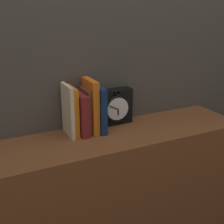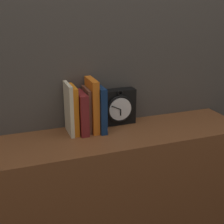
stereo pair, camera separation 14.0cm
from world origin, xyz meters
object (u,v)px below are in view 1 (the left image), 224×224
object	(u,v)px
book_slot2_maroon	(80,114)
book_slot5_navy	(98,109)
book_slot3_brown	(85,110)
book_slot0_cream	(68,110)
book_slot4_orange	(91,106)
clock	(115,107)
book_slot1_orange	(72,111)

from	to	relation	value
book_slot2_maroon	book_slot5_navy	distance (m)	0.09
book_slot5_navy	book_slot3_brown	bearing A→B (deg)	166.49
book_slot0_cream	book_slot3_brown	xyz separation A→B (m)	(0.09, 0.01, -0.01)
book_slot4_orange	book_slot0_cream	bearing A→B (deg)	178.82
book_slot3_brown	book_slot4_orange	distance (m)	0.03
book_slot4_orange	clock	bearing A→B (deg)	14.06
book_slot0_cream	book_slot1_orange	world-z (taller)	book_slot0_cream
clock	book_slot5_navy	bearing A→B (deg)	-159.01
book_slot3_brown	book_slot4_orange	xyz separation A→B (m)	(0.02, -0.01, 0.02)
book_slot2_maroon	book_slot5_navy	world-z (taller)	book_slot5_navy
book_slot3_brown	book_slot5_navy	bearing A→B (deg)	-13.51
book_slot4_orange	book_slot2_maroon	bearing A→B (deg)	-175.89
clock	book_slot0_cream	world-z (taller)	book_slot0_cream
clock	book_slot3_brown	world-z (taller)	book_slot3_brown
book_slot5_navy	book_slot1_orange	bearing A→B (deg)	174.85
book_slot1_orange	book_slot5_navy	size ratio (longest dim) A/B	1.04
book_slot2_maroon	book_slot5_navy	bearing A→B (deg)	-1.45
book_slot2_maroon	book_slot1_orange	bearing A→B (deg)	165.87
clock	book_slot2_maroon	world-z (taller)	book_slot2_maroon
book_slot2_maroon	book_slot0_cream	bearing A→B (deg)	173.64
book_slot0_cream	book_slot1_orange	bearing A→B (deg)	7.42
book_slot3_brown	book_slot5_navy	world-z (taller)	book_slot5_navy
book_slot1_orange	book_slot2_maroon	xyz separation A→B (m)	(0.04, -0.01, -0.02)
book_slot1_orange	book_slot2_maroon	distance (m)	0.04
book_slot0_cream	book_slot4_orange	xyz separation A→B (m)	(0.11, -0.00, 0.01)
book_slot0_cream	book_slot2_maroon	xyz separation A→B (m)	(0.06, -0.01, -0.02)
book_slot0_cream	book_slot4_orange	distance (m)	0.11
clock	book_slot4_orange	xyz separation A→B (m)	(-0.14, -0.04, 0.04)
book_slot0_cream	book_slot5_navy	world-z (taller)	book_slot0_cream
book_slot1_orange	book_slot3_brown	distance (m)	0.07
book_slot1_orange	clock	bearing A→B (deg)	7.50
book_slot0_cream	book_slot3_brown	bearing A→B (deg)	3.61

